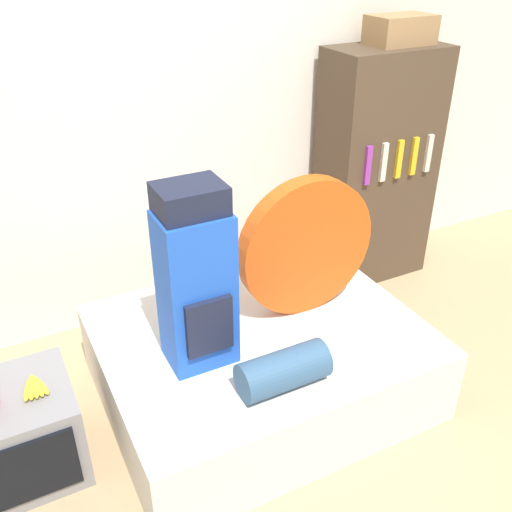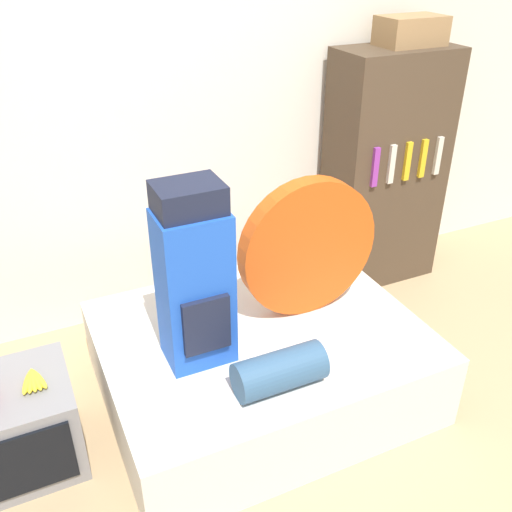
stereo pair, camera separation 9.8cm
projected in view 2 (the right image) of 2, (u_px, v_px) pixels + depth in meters
ground_plane at (345, 487)px, 2.64m from camera, size 16.00×16.00×0.00m
wall_back at (197, 110)px, 3.42m from camera, size 8.00×0.05×2.60m
bed at (261, 361)px, 3.08m from camera, size 1.63×1.30×0.43m
backpack at (194, 280)px, 2.58m from camera, size 0.32×0.28×0.90m
tent_bag at (308, 247)px, 2.96m from camera, size 0.76×0.10×0.76m
sleeping_roll at (280, 371)px, 2.56m from camera, size 0.42×0.18×0.18m
television at (23, 424)px, 2.67m from camera, size 0.48×0.52×0.46m
banana_bunch at (33, 380)px, 2.58m from camera, size 0.13×0.17×0.03m
bookshelf at (385, 171)px, 3.90m from camera, size 0.78×0.43×1.62m
cardboard_box at (411, 31)px, 3.49m from camera, size 0.40×0.25×0.17m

